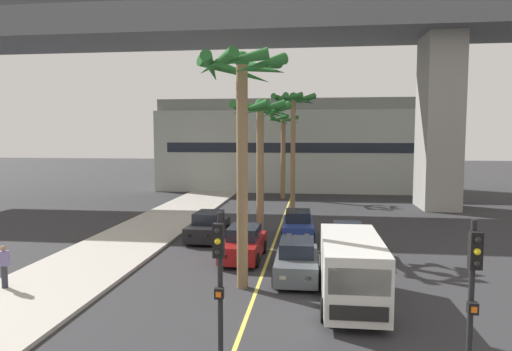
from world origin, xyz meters
TOP-DOWN VIEW (x-y plane):
  - sidewalk_left at (-8.00, 16.00)m, footprint 4.80×80.00m
  - lane_stripe_center at (0.00, 24.00)m, footprint 0.14×56.00m
  - bridge_overpass at (1.18, 35.82)m, footprint 74.71×8.00m
  - pier_building_backdrop at (0.00, 47.68)m, footprint 29.07×8.04m
  - car_queue_front at (-3.80, 22.37)m, footprint 1.94×4.15m
  - car_queue_second at (1.47, 15.90)m, footprint 1.87×4.12m
  - car_queue_third at (3.82, 19.69)m, footprint 1.87×4.12m
  - car_queue_fourth at (-1.16, 18.54)m, footprint 1.92×4.15m
  - car_queue_fifth at (1.26, 23.41)m, footprint 1.95×4.16m
  - delivery_van at (3.45, 13.01)m, footprint 2.19×5.26m
  - traffic_light_median_near at (0.06, 6.99)m, footprint 0.24×0.37m
  - traffic_light_right_far_corner at (5.36, 6.77)m, footprint 0.24×0.37m
  - palm_tree_near_median at (0.58, 31.23)m, footprint 3.44×3.48m
  - palm_tree_mid_median at (-0.70, 40.12)m, footprint 3.04×3.21m
  - palm_tree_far_median at (-0.60, 14.37)m, footprint 3.60×3.59m
  - palm_tree_farthest_median at (-0.74, 21.86)m, footprint 3.36×3.41m
  - pedestrian_near_crosswalk at (-9.44, 12.82)m, footprint 0.34×0.22m

SIDE VIEW (x-z plane):
  - lane_stripe_center at x=0.00m, z-range 0.00..0.01m
  - sidewalk_left at x=-8.00m, z-range 0.00..0.15m
  - car_queue_front at x=-3.80m, z-range -0.06..1.50m
  - car_queue_second at x=1.47m, z-range -0.06..1.50m
  - car_queue_third at x=3.82m, z-range -0.06..1.50m
  - car_queue_fourth at x=-1.16m, z-range -0.06..1.50m
  - car_queue_fifth at x=1.26m, z-range -0.06..1.50m
  - pedestrian_near_crosswalk at x=-9.44m, z-range 0.19..1.81m
  - delivery_van at x=3.45m, z-range 0.11..2.47m
  - traffic_light_median_near at x=0.06m, z-range 0.61..4.81m
  - traffic_light_right_far_corner at x=5.36m, z-range 0.61..4.81m
  - pier_building_backdrop at x=0.00m, z-range -0.06..9.61m
  - palm_tree_mid_median at x=-0.70m, z-range 2.10..10.02m
  - palm_tree_farthest_median at x=-0.74m, z-range 2.54..10.39m
  - palm_tree_far_median at x=-0.60m, z-range 2.71..11.74m
  - palm_tree_near_median at x=0.58m, z-range 2.93..11.98m
  - bridge_overpass at x=1.18m, z-range 5.38..23.40m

